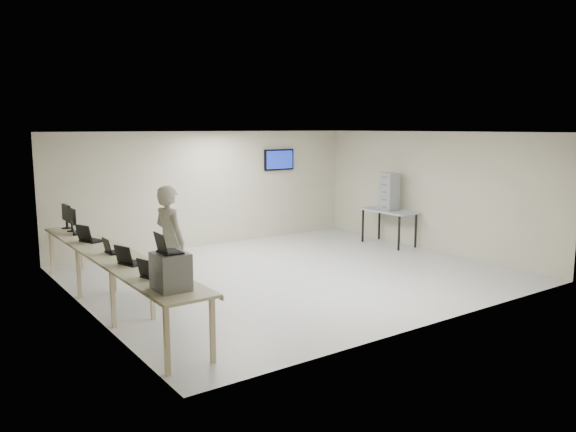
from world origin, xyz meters
TOP-DOWN VIEW (x-y plane):
  - room at (0.03, 0.06)m, footprint 8.01×7.01m
  - workbench at (-3.59, 0.00)m, footprint 0.76×6.00m
  - equipment_box at (-3.65, -2.45)m, footprint 0.39×0.45m
  - laptop_on_box at (-3.70, -2.45)m, footprint 0.29×0.35m
  - laptop_0 at (-3.65, -1.79)m, footprint 0.37×0.40m
  - laptop_1 at (-3.63, -0.89)m, footprint 0.41×0.44m
  - laptop_2 at (-3.61, -0.01)m, footprint 0.27×0.33m
  - laptop_3 at (-3.63, 1.14)m, footprint 0.45×0.48m
  - laptop_4 at (-3.61, 2.00)m, footprint 0.36×0.39m
  - monitor_near at (-3.60, 2.36)m, footprint 0.20×0.46m
  - monitor_far at (-3.60, 2.75)m, footprint 0.21×0.48m
  - soldier at (-2.55, 0.12)m, footprint 0.58×0.77m
  - side_table at (3.60, 0.96)m, footprint 0.68×1.45m
  - storage_bins at (3.58, 0.96)m, footprint 0.35×0.39m

SIDE VIEW (x-z plane):
  - side_table at x=3.60m, z-range 0.36..1.23m
  - workbench at x=-3.59m, z-range 0.38..1.28m
  - soldier at x=-2.55m, z-range 0.00..1.92m
  - laptop_2 at x=-3.61m, z-range 0.84..1.09m
  - laptop_4 at x=-3.61m, z-range 0.84..1.10m
  - laptop_0 at x=-3.65m, z-range 0.84..1.10m
  - laptop_1 at x=-3.63m, z-range 0.83..1.12m
  - laptop_3 at x=-3.63m, z-range 0.82..1.14m
  - equipment_box at x=-3.65m, z-range 0.90..1.37m
  - monitor_near at x=-3.60m, z-range 0.95..1.40m
  - monitor_far at x=-3.60m, z-range 0.95..1.43m
  - storage_bins at x=3.58m, z-range 0.87..1.79m
  - room at x=0.03m, z-range 0.01..2.82m
  - laptop_on_box at x=-3.70m, z-range 1.30..1.57m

